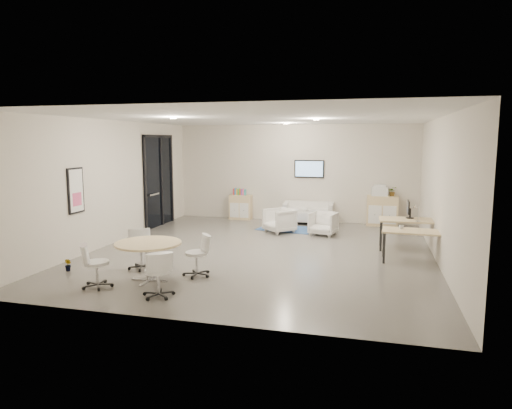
{
  "coord_description": "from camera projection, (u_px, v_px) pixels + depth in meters",
  "views": [
    {
      "loc": [
        2.59,
        -10.54,
        2.68
      ],
      "look_at": [
        -0.25,
        0.4,
        1.09
      ],
      "focal_mm": 32.0,
      "sensor_mm": 36.0,
      "label": 1
    }
  ],
  "objects": [
    {
      "name": "room_shell",
      "position": [
        262.0,
        186.0,
        10.89
      ],
      "size": [
        9.6,
        10.6,
        4.8
      ],
      "color": "#605C57",
      "rests_on": "ground"
    },
    {
      "name": "glass_door",
      "position": [
        159.0,
        178.0,
        14.3
      ],
      "size": [
        0.09,
        1.9,
        2.85
      ],
      "color": "black",
      "rests_on": "room_shell"
    },
    {
      "name": "artwork",
      "position": [
        76.0,
        191.0,
        10.36
      ],
      "size": [
        0.05,
        0.54,
        1.04
      ],
      "color": "black",
      "rests_on": "room_shell"
    },
    {
      "name": "wall_tv",
      "position": [
        309.0,
        169.0,
        15.02
      ],
      "size": [
        0.98,
        0.06,
        0.58
      ],
      "color": "black",
      "rests_on": "room_shell"
    },
    {
      "name": "ceiling_spots",
      "position": [
        262.0,
        120.0,
        11.52
      ],
      "size": [
        3.14,
        4.14,
        0.03
      ],
      "color": "#FFEAC6",
      "rests_on": "room_shell"
    },
    {
      "name": "sideboard_left",
      "position": [
        241.0,
        207.0,
        15.61
      ],
      "size": [
        0.74,
        0.39,
        0.83
      ],
      "color": "#DDBB85",
      "rests_on": "room_shell"
    },
    {
      "name": "sideboard_right",
      "position": [
        382.0,
        211.0,
        14.4
      ],
      "size": [
        0.96,
        0.46,
        0.96
      ],
      "color": "#DDBB85",
      "rests_on": "room_shell"
    },
    {
      "name": "books",
      "position": [
        240.0,
        192.0,
        15.55
      ],
      "size": [
        0.43,
        0.14,
        0.22
      ],
      "color": "red",
      "rests_on": "sideboard_left"
    },
    {
      "name": "printer",
      "position": [
        380.0,
        191.0,
        14.34
      ],
      "size": [
        0.51,
        0.43,
        0.35
      ],
      "rotation": [
        0.0,
        0.0,
        0.05
      ],
      "color": "white",
      "rests_on": "sideboard_right"
    },
    {
      "name": "loveseat",
      "position": [
        308.0,
        213.0,
        14.86
      ],
      "size": [
        1.64,
        0.9,
        0.59
      ],
      "rotation": [
        0.0,
        0.0,
        0.07
      ],
      "color": "beige",
      "rests_on": "room_shell"
    },
    {
      "name": "blue_rug",
      "position": [
        287.0,
        229.0,
        13.93
      ],
      "size": [
        1.85,
        1.39,
        0.01
      ],
      "primitive_type": "cube",
      "rotation": [
        0.0,
        0.0,
        -0.17
      ],
      "color": "navy",
      "rests_on": "room_shell"
    },
    {
      "name": "armchair_left",
      "position": [
        279.0,
        219.0,
        13.36
      ],
      "size": [
        1.02,
        1.02,
        0.77
      ],
      "primitive_type": "imported",
      "rotation": [
        0.0,
        0.0,
        -0.76
      ],
      "color": "beige",
      "rests_on": "room_shell"
    },
    {
      "name": "armchair_right",
      "position": [
        323.0,
        222.0,
        12.99
      ],
      "size": [
        0.83,
        0.79,
        0.72
      ],
      "primitive_type": "imported",
      "rotation": [
        0.0,
        0.0,
        -0.21
      ],
      "color": "beige",
      "rests_on": "room_shell"
    },
    {
      "name": "desk_rear",
      "position": [
        410.0,
        222.0,
        11.17
      ],
      "size": [
        1.5,
        0.8,
        0.77
      ],
      "rotation": [
        0.0,
        0.0,
        0.04
      ],
      "color": "#DDBB85",
      "rests_on": "room_shell"
    },
    {
      "name": "desk_front",
      "position": [
        414.0,
        234.0,
        10.06
      ],
      "size": [
        1.39,
        0.74,
        0.71
      ],
      "rotation": [
        0.0,
        0.0,
        -0.05
      ],
      "color": "#DDBB85",
      "rests_on": "room_shell"
    },
    {
      "name": "monitor",
      "position": [
        409.0,
        209.0,
        11.28
      ],
      "size": [
        0.2,
        0.5,
        0.44
      ],
      "color": "black",
      "rests_on": "desk_rear"
    },
    {
      "name": "round_table",
      "position": [
        148.0,
        247.0,
        8.66
      ],
      "size": [
        1.25,
        1.25,
        0.76
      ],
      "color": "#DDBB85",
      "rests_on": "room_shell"
    },
    {
      "name": "meeting_chairs",
      "position": [
        149.0,
        260.0,
        8.69
      ],
      "size": [
        2.31,
        2.31,
        0.82
      ],
      "color": "white",
      "rests_on": "room_shell"
    },
    {
      "name": "plant_cabinet",
      "position": [
        392.0,
        192.0,
        14.23
      ],
      "size": [
        0.28,
        0.3,
        0.23
      ],
      "primitive_type": "imported",
      "rotation": [
        0.0,
        0.0,
        0.05
      ],
      "color": "#3F7F3F",
      "rests_on": "sideboard_right"
    },
    {
      "name": "plant_floor",
      "position": [
        69.0,
        268.0,
        9.41
      ],
      "size": [
        0.23,
        0.3,
        0.12
      ],
      "primitive_type": "imported",
      "rotation": [
        0.0,
        0.0,
        -0.35
      ],
      "color": "#3F7F3F",
      "rests_on": "room_shell"
    },
    {
      "name": "cup",
      "position": [
        401.0,
        227.0,
        10.22
      ],
      "size": [
        0.13,
        0.11,
        0.11
      ],
      "primitive_type": "imported",
      "rotation": [
        0.0,
        0.0,
        -0.24
      ],
      "color": "white",
      "rests_on": "desk_front"
    }
  ]
}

